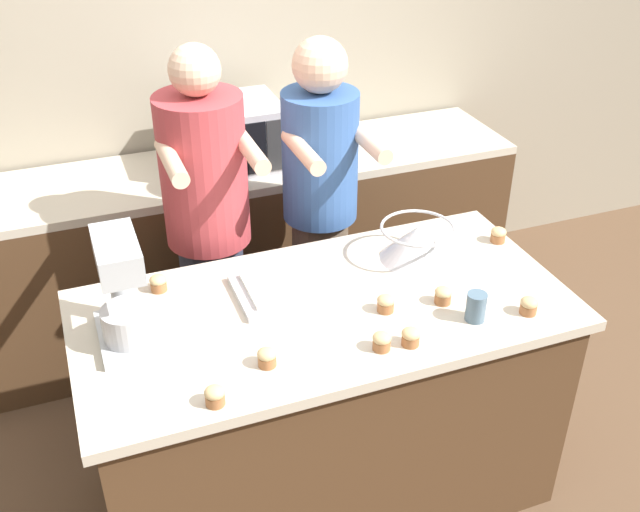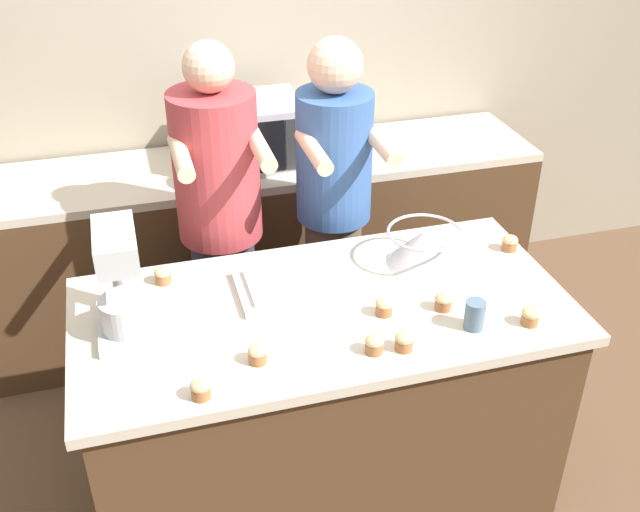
% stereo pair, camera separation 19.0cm
% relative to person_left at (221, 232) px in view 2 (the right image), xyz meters
% --- Properties ---
extents(ground_plane, '(16.00, 16.00, 0.00)m').
position_rel_person_left_xyz_m(ground_plane, '(0.25, -0.67, -0.88)').
color(ground_plane, brown).
extents(back_wall, '(10.00, 0.06, 2.70)m').
position_rel_person_left_xyz_m(back_wall, '(0.25, 0.91, 0.47)').
color(back_wall, gray).
rests_on(back_wall, ground_plane).
extents(island_counter, '(1.74, 0.85, 0.91)m').
position_rel_person_left_xyz_m(island_counter, '(0.25, -0.67, -0.42)').
color(island_counter, '#4C331E').
rests_on(island_counter, ground_plane).
extents(back_counter, '(2.80, 0.60, 0.93)m').
position_rel_person_left_xyz_m(back_counter, '(0.25, 0.56, -0.42)').
color(back_counter, '#4C331E').
rests_on(back_counter, ground_plane).
extents(person_left, '(0.36, 0.51, 1.68)m').
position_rel_person_left_xyz_m(person_left, '(0.00, 0.00, 0.00)').
color(person_left, '#33384C').
rests_on(person_left, ground_plane).
extents(person_right, '(0.33, 0.50, 1.66)m').
position_rel_person_left_xyz_m(person_right, '(0.49, -0.00, 0.00)').
color(person_right, brown).
rests_on(person_right, ground_plane).
extents(stand_mixer, '(0.20, 0.30, 0.38)m').
position_rel_person_left_xyz_m(stand_mixer, '(-0.41, -0.61, 0.20)').
color(stand_mixer, '#B2B7BC').
rests_on(stand_mixer, island_counter).
extents(mixing_bowl, '(0.29, 0.29, 0.14)m').
position_rel_person_left_xyz_m(mixing_bowl, '(0.70, -0.50, 0.10)').
color(mixing_bowl, '#BCBCC1').
rests_on(mixing_bowl, island_counter).
extents(baking_tray, '(0.43, 0.28, 0.04)m').
position_rel_person_left_xyz_m(baking_tray, '(0.19, -0.54, 0.05)').
color(baking_tray, '#BCBCC1').
rests_on(baking_tray, island_counter).
extents(microwave_oven, '(0.46, 0.40, 0.31)m').
position_rel_person_left_xyz_m(microwave_oven, '(0.25, 0.56, 0.20)').
color(microwave_oven, '#B7B7BC').
rests_on(microwave_oven, back_counter).
extents(drinking_glass, '(0.07, 0.07, 0.10)m').
position_rel_person_left_xyz_m(drinking_glass, '(0.70, -0.92, 0.08)').
color(drinking_glass, slate).
rests_on(drinking_glass, island_counter).
extents(cupcake_0, '(0.06, 0.06, 0.06)m').
position_rel_person_left_xyz_m(cupcake_0, '(1.06, -0.50, 0.06)').
color(cupcake_0, '#9E6038').
rests_on(cupcake_0, island_counter).
extents(cupcake_1, '(0.06, 0.06, 0.06)m').
position_rel_person_left_xyz_m(cupcake_1, '(-0.03, -0.90, 0.06)').
color(cupcake_1, '#9E6038').
rests_on(cupcake_1, island_counter).
extents(cupcake_2, '(0.06, 0.06, 0.06)m').
position_rel_person_left_xyz_m(cupcake_2, '(-0.27, -0.37, 0.06)').
color(cupcake_2, '#9E6038').
rests_on(cupcake_2, island_counter).
extents(cupcake_3, '(0.06, 0.06, 0.06)m').
position_rel_person_left_xyz_m(cupcake_3, '(0.65, -0.80, 0.06)').
color(cupcake_3, '#9E6038').
rests_on(cupcake_3, island_counter).
extents(cupcake_4, '(0.06, 0.06, 0.06)m').
position_rel_person_left_xyz_m(cupcake_4, '(-0.23, -1.02, 0.06)').
color(cupcake_4, '#9E6038').
rests_on(cupcake_4, island_counter).
extents(cupcake_5, '(0.06, 0.06, 0.06)m').
position_rel_person_left_xyz_m(cupcake_5, '(0.34, -0.96, 0.06)').
color(cupcake_5, '#9E6038').
rests_on(cupcake_5, island_counter).
extents(cupcake_6, '(0.06, 0.06, 0.06)m').
position_rel_person_left_xyz_m(cupcake_6, '(0.44, -0.77, 0.06)').
color(cupcake_6, '#9E6038').
rests_on(cupcake_6, island_counter).
extents(cupcake_7, '(0.06, 0.06, 0.06)m').
position_rel_person_left_xyz_m(cupcake_7, '(0.89, -0.96, 0.06)').
color(cupcake_7, '#9E6038').
rests_on(cupcake_7, island_counter).
extents(cupcake_8, '(0.06, 0.06, 0.06)m').
position_rel_person_left_xyz_m(cupcake_8, '(0.44, -0.97, 0.06)').
color(cupcake_8, '#9E6038').
rests_on(cupcake_8, island_counter).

